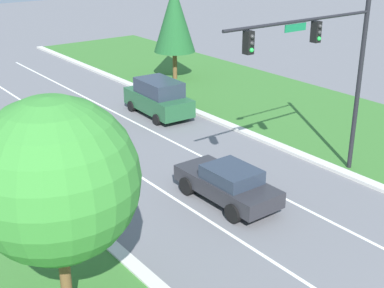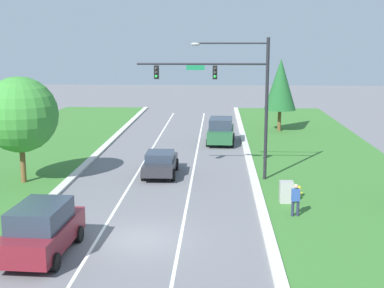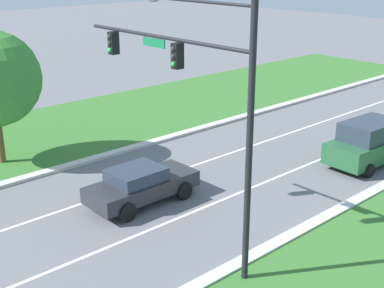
{
  "view_description": "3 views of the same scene",
  "coord_description": "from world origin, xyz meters",
  "px_view_note": "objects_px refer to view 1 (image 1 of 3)",
  "views": [
    {
      "loc": [
        -12.95,
        -3.2,
        10.15
      ],
      "look_at": [
        0.1,
        14.03,
        1.52
      ],
      "focal_mm": 50.0,
      "sensor_mm": 36.0,
      "label": 1
    },
    {
      "loc": [
        3.36,
        -21.7,
        8.5
      ],
      "look_at": [
        1.63,
        14.32,
        1.44
      ],
      "focal_mm": 50.0,
      "sensor_mm": 36.0,
      "label": 2
    },
    {
      "loc": [
        15.77,
        -0.54,
        9.56
      ],
      "look_at": [
        -1.12,
        14.8,
        1.45
      ],
      "focal_mm": 50.0,
      "sensor_mm": 36.0,
      "label": 3
    }
  ],
  "objects_px": {
    "forest_suv": "(158,97)",
    "conifer_near_right_tree": "(174,18)",
    "charcoal_sedan": "(228,183)",
    "traffic_signal_mast": "(330,51)",
    "oak_near_left_tree": "(55,180)"
  },
  "relations": [
    {
      "from": "traffic_signal_mast",
      "to": "charcoal_sedan",
      "type": "bearing_deg",
      "value": 167.82
    },
    {
      "from": "forest_suv",
      "to": "conifer_near_right_tree",
      "type": "height_order",
      "value": "conifer_near_right_tree"
    },
    {
      "from": "charcoal_sedan",
      "to": "traffic_signal_mast",
      "type": "bearing_deg",
      "value": -12.52
    },
    {
      "from": "conifer_near_right_tree",
      "to": "oak_near_left_tree",
      "type": "relative_size",
      "value": 1.06
    },
    {
      "from": "traffic_signal_mast",
      "to": "charcoal_sedan",
      "type": "distance_m",
      "value": 6.64
    },
    {
      "from": "traffic_signal_mast",
      "to": "oak_near_left_tree",
      "type": "height_order",
      "value": "traffic_signal_mast"
    },
    {
      "from": "conifer_near_right_tree",
      "to": "charcoal_sedan",
      "type": "bearing_deg",
      "value": -119.16
    },
    {
      "from": "conifer_near_right_tree",
      "to": "oak_near_left_tree",
      "type": "height_order",
      "value": "conifer_near_right_tree"
    },
    {
      "from": "traffic_signal_mast",
      "to": "conifer_near_right_tree",
      "type": "bearing_deg",
      "value": 74.29
    },
    {
      "from": "forest_suv",
      "to": "oak_near_left_tree",
      "type": "height_order",
      "value": "oak_near_left_tree"
    },
    {
      "from": "forest_suv",
      "to": "conifer_near_right_tree",
      "type": "xyz_separation_m",
      "value": [
        5.5,
        6.06,
        3.35
      ]
    },
    {
      "from": "forest_suv",
      "to": "traffic_signal_mast",
      "type": "bearing_deg",
      "value": -84.84
    },
    {
      "from": "traffic_signal_mast",
      "to": "conifer_near_right_tree",
      "type": "relative_size",
      "value": 1.27
    },
    {
      "from": "forest_suv",
      "to": "conifer_near_right_tree",
      "type": "bearing_deg",
      "value": 50.51
    },
    {
      "from": "traffic_signal_mast",
      "to": "forest_suv",
      "type": "height_order",
      "value": "traffic_signal_mast"
    }
  ]
}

